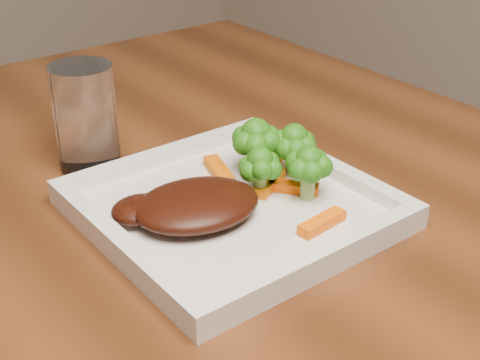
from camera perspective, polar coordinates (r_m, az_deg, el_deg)
plate at (r=0.67m, az=-0.68°, el=-2.59°), size 0.27×0.27×0.01m
steak at (r=0.64m, az=-3.72°, el=-2.11°), size 0.14×0.12×0.03m
broccoli_0 at (r=0.71m, az=1.37°, el=3.00°), size 0.06×0.06×0.07m
broccoli_1 at (r=0.71m, az=4.61°, el=2.78°), size 0.06×0.06×0.06m
broccoli_2 at (r=0.67m, az=5.85°, el=0.69°), size 0.05×0.05×0.06m
broccoli_3 at (r=0.67m, az=1.73°, el=1.07°), size 0.05×0.05×0.06m
carrot_0 at (r=0.63m, az=7.01°, el=-3.61°), size 0.06×0.02×0.01m
carrot_3 at (r=0.75m, az=3.18°, el=2.09°), size 0.05×0.03×0.01m
carrot_4 at (r=0.72m, az=-1.81°, el=0.80°), size 0.03×0.06×0.01m
carrot_5 at (r=0.69m, az=4.60°, el=-0.61°), size 0.04×0.05×0.01m
carrot_6 at (r=0.69m, az=2.51°, el=-0.26°), size 0.06×0.04×0.01m
drinking_glass at (r=0.76m, az=-13.02°, el=5.19°), size 0.07×0.07×0.12m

